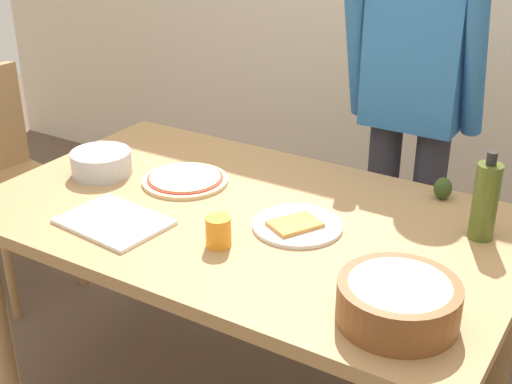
% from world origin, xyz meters
% --- Properties ---
extents(dining_table, '(1.60, 0.96, 0.76)m').
position_xyz_m(dining_table, '(0.00, 0.00, 0.67)').
color(dining_table, '#A37A4C').
rests_on(dining_table, ground).
extents(person_cook, '(0.49, 0.25, 1.62)m').
position_xyz_m(person_cook, '(0.22, 0.76, 0.94)').
color(person_cook, '#2D2D38').
rests_on(person_cook, ground).
extents(chair_wooden_left, '(0.45, 0.45, 0.95)m').
position_xyz_m(chair_wooden_left, '(-1.32, 0.16, 0.54)').
color(chair_wooden_left, '#A37A4C').
rests_on(chair_wooden_left, ground).
extents(pizza_raw_on_board, '(0.28, 0.28, 0.02)m').
position_xyz_m(pizza_raw_on_board, '(-0.29, 0.08, 0.77)').
color(pizza_raw_on_board, beige).
rests_on(pizza_raw_on_board, dining_table).
extents(plate_with_slice, '(0.26, 0.26, 0.02)m').
position_xyz_m(plate_with_slice, '(0.17, 0.00, 0.77)').
color(plate_with_slice, white).
rests_on(plate_with_slice, dining_table).
extents(popcorn_bowl, '(0.28, 0.28, 0.11)m').
position_xyz_m(popcorn_bowl, '(0.58, -0.28, 0.82)').
color(popcorn_bowl, brown).
rests_on(popcorn_bowl, dining_table).
extents(mixing_bowl_steel, '(0.20, 0.20, 0.08)m').
position_xyz_m(mixing_bowl_steel, '(-0.57, -0.01, 0.80)').
color(mixing_bowl_steel, '#B7B7BC').
rests_on(mixing_bowl_steel, dining_table).
extents(olive_oil_bottle, '(0.07, 0.07, 0.26)m').
position_xyz_m(olive_oil_bottle, '(0.63, 0.22, 0.87)').
color(olive_oil_bottle, '#47561E').
rests_on(olive_oil_bottle, dining_table).
extents(cup_orange, '(0.07, 0.07, 0.08)m').
position_xyz_m(cup_orange, '(0.04, -0.20, 0.80)').
color(cup_orange, orange).
rests_on(cup_orange, dining_table).
extents(cutting_board_white, '(0.32, 0.25, 0.01)m').
position_xyz_m(cutting_board_white, '(-0.29, -0.26, 0.77)').
color(cutting_board_white, white).
rests_on(cutting_board_white, dining_table).
extents(avocado, '(0.06, 0.06, 0.07)m').
position_xyz_m(avocado, '(0.46, 0.40, 0.80)').
color(avocado, '#2D4219').
rests_on(avocado, dining_table).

